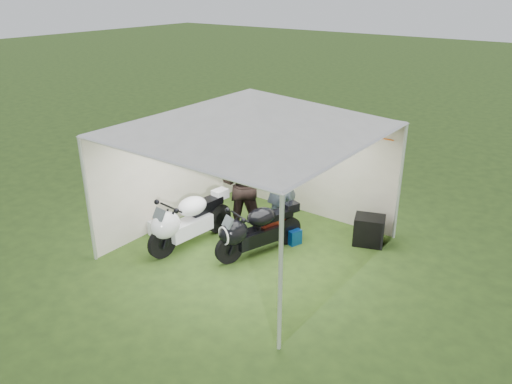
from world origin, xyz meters
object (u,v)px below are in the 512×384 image
Objects in this scene: equipment_box at (369,230)px; canopy_tent at (251,113)px; person_dark_jacket at (244,184)px; crate_1 at (165,227)px; motorcycle_white at (187,220)px; crate_0 at (161,229)px; paddock_stand at (291,235)px; person_blue_jacket at (282,183)px; motorcycle_black at (255,229)px.

canopy_tent is at bearing -139.60° from equipment_box.
person_dark_jacket is 5.28× the size of crate_1.
crate_0 is (-0.69, -0.03, -0.40)m from motorcycle_white.
paddock_stand is (1.48, 1.29, -0.39)m from motorcycle_white.
crate_1 reaches higher than paddock_stand.
equipment_box is at bearing 125.21° from person_blue_jacket.
crate_0 is at bearing -21.61° from person_blue_jacket.
equipment_box is at bearing 40.40° from canopy_tent.
equipment_box is at bearing 66.15° from motorcycle_black.
paddock_stand is 0.19× the size of person_dark_jacket.
paddock_stand is at bearing 167.01° from person_dark_jacket.
canopy_tent is at bearing 39.35° from motorcycle_white.
person_blue_jacket is at bearing 92.22° from canopy_tent.
motorcycle_white is at bearing 2.66° from crate_0.
motorcycle_white is 1.31m from motorcycle_black.
canopy_tent is 10.16× the size of equipment_box.
motorcycle_white is at bearing -146.30° from canopy_tent.
canopy_tent is at bearing 22.52° from crate_0.
canopy_tent is 2.81× the size of person_dark_jacket.
paddock_stand is at bearing 46.74° from motorcycle_white.
canopy_tent is 1.73m from person_dark_jacket.
crate_1 is (-1.65, -0.63, -2.40)m from canopy_tent.
crate_1 is (-0.64, 0.04, -0.37)m from motorcycle_white.
paddock_stand is 1.49m from equipment_box.
canopy_tent reaches higher than equipment_box.
canopy_tent reaches higher than paddock_stand.
motorcycle_white reaches higher than crate_1.
person_dark_jacket is at bearing 139.14° from canopy_tent.
motorcycle_white is at bearing -3.94° from crate_1.
equipment_box is 3.95m from crate_1.
canopy_tent is 3.05m from crate_0.
equipment_box is (1.70, 1.45, -2.30)m from canopy_tent.
crate_0 is at bearing -122.17° from crate_1.
motorcycle_black is 2.01m from crate_0.
person_dark_jacket is 3.62× the size of equipment_box.
person_blue_jacket is at bearing -153.22° from person_dark_jacket.
motorcycle_black is at bearing -132.76° from equipment_box.
motorcycle_white is 2.01m from paddock_stand.
person_dark_jacket reaches higher than paddock_stand.
equipment_box is (2.25, 0.97, -0.73)m from person_dark_jacket.
paddock_stand is at bearing 72.80° from person_blue_jacket.
canopy_tent is 3.20m from equipment_box.
motorcycle_white reaches higher than equipment_box.
canopy_tent is 14.83× the size of crate_1.
canopy_tent is 2.09m from motorcycle_black.
motorcycle_white is 2.01m from person_blue_jacket.
motorcycle_black is at bearing 28.07° from motorcycle_white.
motorcycle_white reaches higher than motorcycle_black.
paddock_stand is at bearing -146.01° from equipment_box.
person_blue_jacket is at bearing 45.94° from crate_1.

